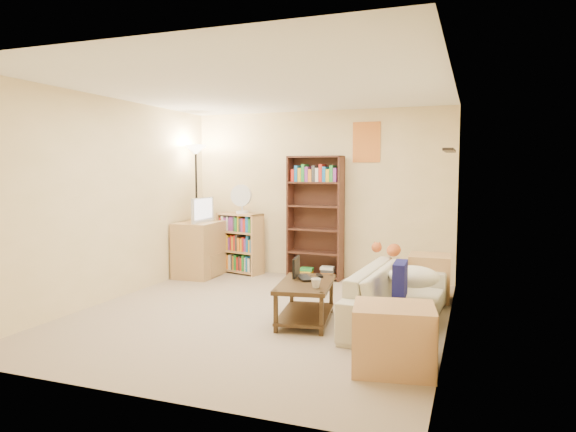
% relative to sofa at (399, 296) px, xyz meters
% --- Properties ---
extents(room, '(4.50, 4.54, 2.52)m').
position_rel_sofa_xyz_m(room, '(-1.50, -0.20, 1.33)').
color(room, tan).
rests_on(room, ground).
extents(sofa, '(2.08, 1.01, 0.58)m').
position_rel_sofa_xyz_m(sofa, '(0.00, 0.00, 0.00)').
color(sofa, '#BAB49A').
rests_on(sofa, ground).
extents(navy_pillow, '(0.13, 0.39, 0.34)m').
position_rel_sofa_xyz_m(navy_pillow, '(0.07, -0.43, 0.26)').
color(navy_pillow, '#141557').
rests_on(navy_pillow, sofa).
extents(cream_blanket, '(0.53, 0.38, 0.23)m').
position_rel_sofa_xyz_m(cream_blanket, '(0.15, 0.04, 0.21)').
color(cream_blanket, white).
rests_on(cream_blanket, sofa).
extents(tabby_cat, '(0.46, 0.18, 0.16)m').
position_rel_sofa_xyz_m(tabby_cat, '(-0.21, 0.78, 0.37)').
color(tabby_cat, '#C75B2A').
rests_on(tabby_cat, sofa).
extents(coffee_table, '(0.68, 1.04, 0.43)m').
position_rel_sofa_xyz_m(coffee_table, '(-0.93, -0.31, -0.01)').
color(coffee_table, '#3C2B17').
rests_on(coffee_table, ground).
extents(laptop, '(0.50, 0.49, 0.03)m').
position_rel_sofa_xyz_m(laptop, '(-0.95, -0.14, 0.15)').
color(laptop, black).
rests_on(laptop, coffee_table).
extents(laptop_screen, '(0.06, 0.32, 0.21)m').
position_rel_sofa_xyz_m(laptop_screen, '(-1.09, -0.16, 0.27)').
color(laptop_screen, white).
rests_on(laptop_screen, laptop).
extents(mug, '(0.11, 0.11, 0.10)m').
position_rel_sofa_xyz_m(mug, '(-0.75, -0.53, 0.19)').
color(mug, silver).
rests_on(mug, coffee_table).
extents(tv_remote, '(0.12, 0.18, 0.02)m').
position_rel_sofa_xyz_m(tv_remote, '(-0.88, 0.02, 0.15)').
color(tv_remote, black).
rests_on(tv_remote, coffee_table).
extents(tv_stand, '(0.58, 0.79, 0.83)m').
position_rel_sofa_xyz_m(tv_stand, '(-3.20, 1.40, 0.12)').
color(tv_stand, tan).
rests_on(tv_stand, ground).
extents(television, '(0.65, 0.12, 0.37)m').
position_rel_sofa_xyz_m(television, '(-3.20, 1.40, 0.73)').
color(television, black).
rests_on(television, tv_stand).
extents(tall_bookshelf, '(0.83, 0.31, 1.82)m').
position_rel_sofa_xyz_m(tall_bookshelf, '(-1.50, 1.85, 0.67)').
color(tall_bookshelf, '#49251C').
rests_on(tall_bookshelf, ground).
extents(short_bookshelf, '(0.79, 0.47, 0.95)m').
position_rel_sofa_xyz_m(short_bookshelf, '(-2.73, 1.85, 0.18)').
color(short_bookshelf, tan).
rests_on(short_bookshelf, ground).
extents(desk_fan, '(0.34, 0.19, 0.45)m').
position_rel_sofa_xyz_m(desk_fan, '(-2.68, 1.80, 0.89)').
color(desk_fan, white).
rests_on(desk_fan, short_bookshelf).
extents(floor_lamp, '(0.34, 0.34, 2.00)m').
position_rel_sofa_xyz_m(floor_lamp, '(-3.30, 1.51, 1.30)').
color(floor_lamp, black).
rests_on(floor_lamp, ground).
extents(side_table, '(0.52, 0.52, 0.56)m').
position_rel_sofa_xyz_m(side_table, '(0.22, 1.13, -0.01)').
color(side_table, tan).
rests_on(side_table, ground).
extents(end_cabinet, '(0.72, 0.63, 0.53)m').
position_rel_sofa_xyz_m(end_cabinet, '(0.15, -1.33, -0.02)').
color(end_cabinet, tan).
rests_on(end_cabinet, ground).
extents(book_stacks, '(0.52, 0.16, 0.21)m').
position_rel_sofa_xyz_m(book_stacks, '(-1.42, 1.75, -0.19)').
color(book_stacks, red).
rests_on(book_stacks, ground).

